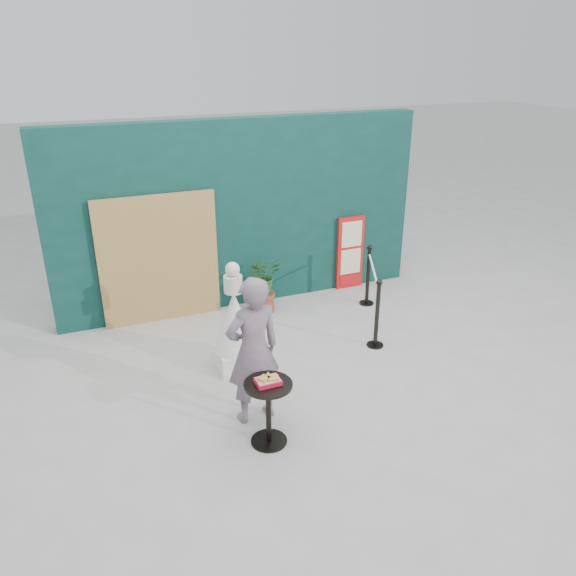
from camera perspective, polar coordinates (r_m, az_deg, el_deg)
The scene contains 10 objects.
ground at distance 7.06m, azimuth 3.78°, elevation -11.11°, with size 60.00×60.00×0.00m, color #ADAAA5.
back_wall at distance 9.09m, azimuth -4.73°, elevation 7.46°, with size 6.00×0.30×3.00m, color #0B3128.
bamboo_fence at distance 8.75m, azimuth -12.95°, elevation 2.82°, with size 1.80×0.08×2.00m, color tan.
woman at distance 6.27m, azimuth -3.56°, elevation -6.38°, with size 0.64×0.42×1.77m, color slate.
menu_board at distance 9.90m, azimuth 6.33°, elevation 3.57°, with size 0.50×0.07×1.30m.
statue at distance 7.39m, azimuth -5.42°, elevation -3.88°, with size 0.59×0.59×1.51m.
cafe_table at distance 6.09m, azimuth -2.01°, elevation -11.66°, with size 0.52×0.52×0.75m.
food_basket at distance 5.93m, azimuth -2.03°, elevation -9.36°, with size 0.26×0.19×0.11m.
planter at distance 8.96m, azimuth -2.53°, elevation 0.79°, with size 0.55×0.48×0.94m.
stanchion_barrier at distance 8.67m, azimuth 8.55°, elevation -0.62°, with size 0.84×1.54×1.03m.
Camera 1 is at (-2.63, -5.18, 4.01)m, focal length 35.00 mm.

